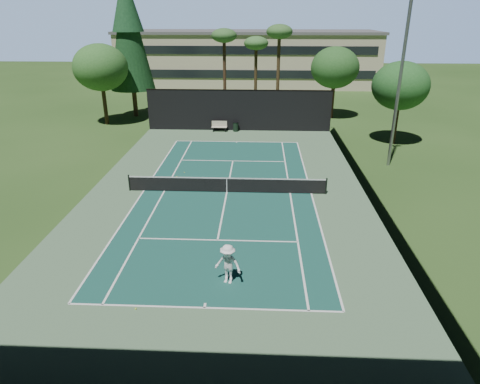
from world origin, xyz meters
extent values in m
plane|color=#294A1B|center=(0.00, 0.00, 0.00)|extent=(160.00, 160.00, 0.00)
cube|color=#4F714F|center=(0.00, 0.00, 0.01)|extent=(18.00, 32.00, 0.01)
cube|color=#174B41|center=(0.00, 0.00, 0.01)|extent=(10.97, 23.77, 0.01)
cube|color=white|center=(0.00, -11.88, 0.02)|extent=(10.97, 0.10, 0.01)
cube|color=white|center=(0.00, 11.88, 0.02)|extent=(10.97, 0.10, 0.01)
cube|color=white|center=(0.00, -6.40, 0.02)|extent=(8.23, 0.10, 0.01)
cube|color=white|center=(0.00, 6.40, 0.02)|extent=(8.23, 0.10, 0.01)
cube|color=white|center=(-5.49, 0.00, 0.02)|extent=(0.10, 23.77, 0.01)
cube|color=white|center=(5.49, 0.00, 0.02)|extent=(0.10, 23.77, 0.01)
cube|color=white|center=(-4.12, 0.00, 0.02)|extent=(0.10, 23.77, 0.01)
cube|color=white|center=(4.12, 0.00, 0.02)|extent=(0.10, 23.77, 0.01)
cube|color=white|center=(0.00, 0.00, 0.02)|extent=(0.10, 12.80, 0.01)
cube|color=white|center=(0.00, -11.73, 0.02)|extent=(0.10, 0.30, 0.01)
cube|color=white|center=(0.00, 11.73, 0.02)|extent=(0.10, 0.30, 0.01)
cylinder|color=black|center=(-6.40, 0.00, 0.55)|extent=(0.10, 0.10, 1.10)
cylinder|color=black|center=(6.40, 0.00, 0.55)|extent=(0.10, 0.10, 1.10)
cube|color=black|center=(0.00, 0.00, 0.50)|extent=(12.80, 0.02, 0.92)
cube|color=white|center=(0.00, 0.00, 0.98)|extent=(12.80, 0.04, 0.07)
cube|color=white|center=(0.00, 0.00, 0.50)|extent=(0.05, 0.03, 0.92)
cube|color=black|center=(0.00, 16.00, 2.00)|extent=(18.00, 0.04, 4.00)
cube|color=black|center=(0.00, -16.00, 2.00)|extent=(18.00, 0.04, 4.00)
cube|color=black|center=(9.00, 0.00, 2.00)|extent=(0.04, 32.00, 4.00)
cube|color=black|center=(-9.00, 0.00, 2.00)|extent=(0.04, 32.00, 4.00)
cube|color=black|center=(0.00, 16.00, 4.00)|extent=(18.00, 0.06, 0.06)
imported|color=white|center=(0.81, -10.07, 0.92)|extent=(1.34, 1.01, 1.83)
sphere|color=#C8ED35|center=(-2.70, -12.09, 0.04)|extent=(0.08, 0.08, 0.08)
sphere|color=#DCF337|center=(-3.79, 2.65, 0.03)|extent=(0.07, 0.07, 0.07)
sphere|color=#DAEE36|center=(0.31, 1.35, 0.03)|extent=(0.06, 0.06, 0.06)
sphere|color=gold|center=(-3.38, 3.56, 0.03)|extent=(0.06, 0.06, 0.06)
cube|color=beige|center=(-1.90, 15.45, 0.45)|extent=(1.50, 0.45, 0.05)
cube|color=beige|center=(-1.90, 15.65, 0.75)|extent=(1.50, 0.06, 0.55)
cube|color=black|center=(-2.50, 15.45, 0.21)|extent=(0.06, 0.40, 0.42)
cube|color=black|center=(-1.30, 15.45, 0.21)|extent=(0.06, 0.40, 0.42)
cylinder|color=black|center=(-0.29, 15.63, 0.45)|extent=(0.52, 0.52, 0.90)
cylinder|color=black|center=(-0.29, 15.63, 0.92)|extent=(0.56, 0.56, 0.05)
cylinder|color=#4F3921|center=(-12.00, 22.00, 1.80)|extent=(0.50, 0.50, 3.60)
cone|color=#133618|center=(-12.00, 22.00, 9.00)|extent=(4.80, 4.80, 12.00)
cone|color=#163D20|center=(-12.00, 22.00, 12.00)|extent=(3.30, 3.30, 6.00)
cylinder|color=#402A1B|center=(-2.00, 24.00, 4.28)|extent=(0.36, 0.36, 8.55)
ellipsoid|color=#315C29|center=(-2.00, 24.00, 8.55)|extent=(2.80, 2.80, 1.54)
cylinder|color=#3F2F1B|center=(1.50, 26.00, 3.83)|extent=(0.36, 0.36, 7.65)
ellipsoid|color=#35642D|center=(1.50, 26.00, 7.65)|extent=(2.80, 2.80, 1.54)
cylinder|color=#43321D|center=(4.00, 23.00, 4.50)|extent=(0.36, 0.36, 9.00)
ellipsoid|color=#335E2A|center=(4.00, 23.00, 9.00)|extent=(2.80, 2.80, 1.54)
cylinder|color=#472B1E|center=(10.00, 22.00, 1.76)|extent=(0.40, 0.40, 3.52)
ellipsoid|color=#245320|center=(10.00, 22.00, 5.44)|extent=(5.12, 5.12, 4.35)
cylinder|color=#412C1C|center=(14.00, 12.00, 1.65)|extent=(0.40, 0.40, 3.30)
ellipsoid|color=#215522|center=(14.00, 12.00, 5.10)|extent=(4.80, 4.80, 4.08)
cylinder|color=#43311C|center=(-14.00, 18.00, 1.87)|extent=(0.40, 0.40, 3.74)
ellipsoid|color=#2E6226|center=(-14.00, 18.00, 5.78)|extent=(5.44, 5.44, 4.62)
cube|color=beige|center=(0.00, 46.00, 4.00)|extent=(40.00, 12.00, 8.00)
cube|color=#59595B|center=(0.00, 46.00, 8.10)|extent=(40.50, 12.50, 0.40)
cube|color=black|center=(0.00, 39.95, 2.40)|extent=(38.00, 0.15, 1.20)
cube|color=black|center=(0.00, 39.95, 5.80)|extent=(38.00, 0.15, 1.20)
cylinder|color=gray|center=(12.00, 6.00, 6.00)|extent=(0.24, 0.24, 12.00)
camera|label=1|loc=(2.05, -25.64, 10.79)|focal=32.00mm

